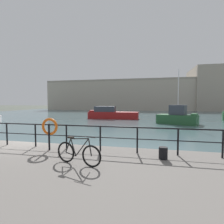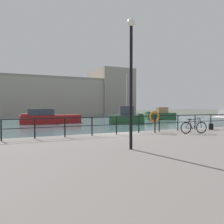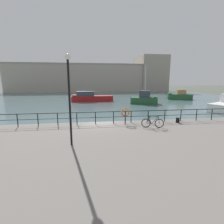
% 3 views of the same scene
% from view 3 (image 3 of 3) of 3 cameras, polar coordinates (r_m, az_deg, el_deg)
% --- Properties ---
extents(ground_plane, '(240.00, 240.00, 0.00)m').
position_cam_3_polar(ground_plane, '(15.73, -4.07, -6.87)').
color(ground_plane, '#4C5147').
extents(water_basin, '(80.00, 60.00, 0.01)m').
position_cam_3_polar(water_basin, '(45.41, -6.74, 4.74)').
color(water_basin, '#476066').
rests_on(water_basin, ground_plane).
extents(quay_promenade, '(56.00, 13.00, 1.01)m').
position_cam_3_polar(quay_promenade, '(9.52, -1.28, -15.82)').
color(quay_promenade, slate).
rests_on(quay_promenade, ground_plane).
extents(harbor_building, '(63.99, 16.60, 14.72)m').
position_cam_3_polar(harbor_building, '(74.62, -2.99, 11.50)').
color(harbor_building, '#A89E8E').
rests_on(harbor_building, ground_plane).
extents(moored_blue_motorboat, '(5.79, 4.35, 7.58)m').
position_cam_3_polar(moored_blue_motorboat, '(34.65, 10.97, 4.33)').
color(moored_blue_motorboat, '#23512D').
rests_on(moored_blue_motorboat, water_basin).
extents(moored_green_narrowboat, '(6.11, 3.51, 2.40)m').
position_cam_3_polar(moored_green_narrowboat, '(45.07, 21.88, 5.10)').
color(moored_green_narrowboat, '#23512D').
rests_on(moored_green_narrowboat, water_basin).
extents(moored_cabin_cruiser, '(9.11, 2.04, 2.26)m').
position_cam_3_polar(moored_cabin_cruiser, '(38.12, -7.23, 4.90)').
color(moored_cabin_cruiser, maroon).
rests_on(moored_cabin_cruiser, water_basin).
extents(quay_railing, '(23.71, 0.07, 1.08)m').
position_cam_3_polar(quay_railing, '(14.58, -2.53, -1.17)').
color(quay_railing, black).
rests_on(quay_railing, quay_promenade).
extents(parked_bicycle, '(1.73, 0.48, 0.98)m').
position_cam_3_polar(parked_bicycle, '(13.84, 13.56, -3.59)').
color(parked_bicycle, black).
rests_on(parked_bicycle, quay_promenade).
extents(mooring_bollard, '(0.32, 0.32, 0.44)m').
position_cam_3_polar(mooring_bollard, '(16.13, 21.34, -2.62)').
color(mooring_bollard, black).
rests_on(mooring_bollard, quay_promenade).
extents(life_ring_stand, '(0.75, 0.16, 1.40)m').
position_cam_3_polar(life_ring_stand, '(14.48, 4.49, -0.32)').
color(life_ring_stand, black).
rests_on(life_ring_stand, quay_promenade).
extents(quay_lamp_post, '(0.32, 0.32, 5.14)m').
position_cam_3_polar(quay_lamp_post, '(9.69, -14.33, 7.39)').
color(quay_lamp_post, black).
rests_on(quay_lamp_post, quay_promenade).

